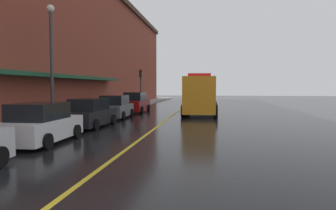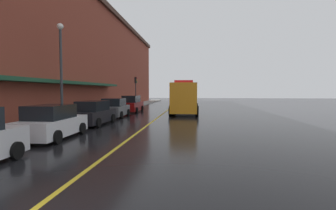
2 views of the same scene
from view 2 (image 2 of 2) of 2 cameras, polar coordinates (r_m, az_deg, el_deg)
ground_plane at (r=28.82m, az=-0.67°, el=-1.62°), size 112.00×112.00×0.00m
sidewalk_left at (r=30.15m, az=-12.46°, el=-1.34°), size 2.40×70.00×0.15m
lane_center_stripe at (r=28.82m, az=-0.67°, el=-1.62°), size 0.16×70.00×0.01m
brick_building_left at (r=31.59m, az=-22.86°, el=10.44°), size 9.77×64.00×13.06m
parked_car_1 at (r=14.26m, az=-24.58°, el=-3.65°), size 2.16×4.36×1.72m
parked_car_2 at (r=18.99m, az=-16.36°, el=-1.85°), size 2.12×4.47×1.71m
parked_car_3 at (r=23.98m, az=-11.89°, el=-0.72°), size 2.15×4.17×1.75m
parked_car_4 at (r=29.40m, az=-8.16°, el=0.15°), size 2.05×4.53×1.89m
utility_truck at (r=27.01m, az=3.77°, el=1.52°), size 2.86×7.86×3.43m
parking_meter_0 at (r=26.09m, az=-13.43°, el=0.11°), size 0.14×0.18×1.33m
parking_meter_1 at (r=28.95m, az=-11.46°, el=0.44°), size 0.14×0.18×1.33m
parking_meter_2 at (r=26.46m, az=-13.15°, el=0.16°), size 0.14×0.18×1.33m
street_lamp_left at (r=19.34m, az=-22.92°, el=8.79°), size 0.44×0.44×6.94m
traffic_light_near at (r=37.74m, az=-7.26°, el=4.30°), size 0.38×0.36×4.30m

